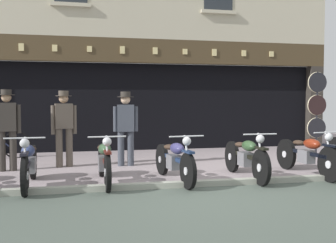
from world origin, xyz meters
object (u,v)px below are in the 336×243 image
Objects in this scene: motorcycle_left at (29,162)px; shopkeeper_center at (64,125)px; motorcycle_center at (174,159)px; salesman_right at (126,124)px; salesman_left at (7,126)px; motorcycle_center_left at (104,160)px; advert_board_near at (72,87)px; motorcycle_center_right at (246,156)px; motorcycle_right at (307,154)px; tyre_sign_pole at (317,106)px.

shopkeeper_center is (0.49, 2.00, 0.53)m from motorcycle_left.
salesman_right reaches higher than motorcycle_center.
salesman_left is 2.52m from salesman_right.
motorcycle_center is 1.18× the size of salesman_right.
salesman_left reaches higher than motorcycle_center_left.
advert_board_near reaches higher than motorcycle_center_left.
motorcycle_center_right is 0.96× the size of motorcycle_right.
salesman_right reaches higher than motorcycle_center_left.
motorcycle_center_right is at bearing -139.39° from tyre_sign_pole.
motorcycle_center is (2.54, -0.08, -0.01)m from motorcycle_left.
salesman_right is 3.28m from advert_board_near.
motorcycle_center_right is 1.32m from motorcycle_right.
salesman_right is (-0.69, 1.95, 0.53)m from motorcycle_center.
motorcycle_center_right is at bearing 175.86° from motorcycle_center_left.
motorcycle_center_right reaches higher than motorcycle_center.
shopkeeper_center is (1.15, 0.28, -0.00)m from salesman_left.
salesman_left is 0.75× the size of tyre_sign_pole.
motorcycle_center_left reaches higher than motorcycle_center.
salesman_left is 1.01× the size of shopkeeper_center.
motorcycle_center is at bearing 125.01° from shopkeeper_center.
tyre_sign_pole is at bearing -157.08° from motorcycle_center_left.
motorcycle_center is 0.95× the size of motorcycle_right.
motorcycle_center_left is at bearing 102.08° from shopkeeper_center.
salesman_right is (1.86, 1.87, 0.52)m from motorcycle_left.
salesman_left is 3.40m from advert_board_near.
salesman_right is at bearing -77.58° from motorcycle_center.
salesman_left reaches higher than shopkeeper_center.
motorcycle_center_right is (2.67, -0.11, 0.00)m from motorcycle_center_left.
tyre_sign_pole is (4.77, 2.89, 0.93)m from motorcycle_center.
motorcycle_left is 1.20× the size of salesman_left.
shopkeeper_center is at bearing -173.25° from tyre_sign_pole.
salesman_left is 8.06m from tyre_sign_pole.
motorcycle_right reaches higher than motorcycle_center_left.
motorcycle_center_right is 1.18× the size of shopkeeper_center.
tyre_sign_pole is (2.06, 2.86, 0.91)m from motorcycle_right.
motorcycle_center_left is 1.19× the size of salesman_right.
shopkeeper_center is 1.58× the size of advert_board_near.
motorcycle_center_right is 4.98m from salesman_left.
shopkeeper_center is 1.01× the size of salesman_right.
advert_board_near reaches higher than motorcycle_center.
motorcycle_right is at bearing 154.95° from salesman_right.
motorcycle_center is at bearing 113.78° from salesman_right.
motorcycle_left is 3.95m from motorcycle_center_right.
motorcycle_left is 1.02× the size of motorcycle_center_right.
shopkeeper_center reaches higher than salesman_right.
motorcycle_center is at bearing 176.36° from motorcycle_left.
motorcycle_center_right is at bearing 176.93° from motorcycle_left.
salesman_left is at bearing -43.00° from motorcycle_center_left.
salesman_right is at bearing -136.65° from motorcycle_left.
motorcycle_left and motorcycle_center_right have the same top height.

